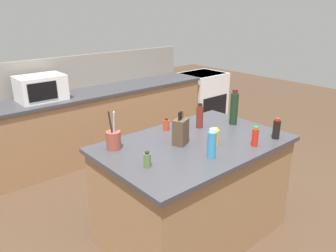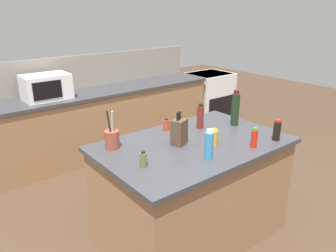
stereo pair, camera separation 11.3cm
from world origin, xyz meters
name	(u,v)px [view 2 (the right image)]	position (x,y,z in m)	size (l,w,h in m)	color
ground_plane	(191,233)	(0.00, 0.00, 0.00)	(14.00, 14.00, 0.00)	#473323
back_counter_run	(105,121)	(0.30, 2.20, 0.47)	(3.40, 0.66, 0.94)	#936B47
wall_backsplash	(91,70)	(0.30, 2.52, 1.17)	(3.36, 0.03, 0.46)	gray
kitchen_island	(192,190)	(0.00, 0.00, 0.47)	(1.63, 1.05, 0.94)	#936B47
range_oven	(209,98)	(2.42, 2.20, 0.47)	(0.76, 0.65, 0.92)	white
microwave	(46,87)	(-0.48, 2.20, 1.10)	(0.56, 0.39, 0.31)	white
knife_block	(179,132)	(-0.12, 0.05, 1.05)	(0.16, 0.14, 0.29)	#4C3828
utensil_crock	(112,139)	(-0.60, 0.33, 1.02)	(0.12, 0.12, 0.32)	brown
wine_bottle	(235,109)	(0.62, 0.08, 1.10)	(0.08, 0.08, 0.35)	black
spice_jar_oregano	(143,159)	(-0.59, -0.11, 1.00)	(0.05, 0.05, 0.12)	#567038
honey_jar	(214,137)	(0.09, -0.15, 1.01)	(0.07, 0.07, 0.15)	gold
hot_sauce_bottle	(254,138)	(0.32, -0.38, 1.02)	(0.05, 0.05, 0.17)	red
vinegar_bottle	(200,117)	(0.29, 0.23, 1.05)	(0.07, 0.07, 0.24)	maroon
dish_soap_bottle	(209,145)	(-0.12, -0.30, 1.05)	(0.07, 0.07, 0.24)	#3384BC
spice_jar_paprika	(166,125)	(0.01, 0.38, 0.99)	(0.06, 0.06, 0.11)	#B73D1E
soy_sauce_bottle	(277,131)	(0.60, -0.41, 1.03)	(0.06, 0.06, 0.19)	black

